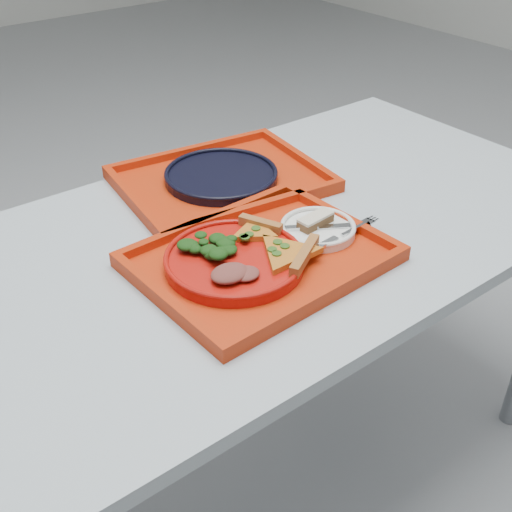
# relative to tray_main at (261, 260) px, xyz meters

# --- Properties ---
(ground) EXTENTS (10.00, 10.00, 0.00)m
(ground) POSITION_rel_tray_main_xyz_m (0.03, 0.10, -0.76)
(ground) COLOR #919499
(ground) RESTS_ON ground
(table) EXTENTS (1.60, 0.80, 0.75)m
(table) POSITION_rel_tray_main_xyz_m (0.03, 0.10, -0.08)
(table) COLOR #A9B6BE
(table) RESTS_ON ground
(tray_main) EXTENTS (0.46, 0.37, 0.01)m
(tray_main) POSITION_rel_tray_main_xyz_m (0.00, 0.00, 0.00)
(tray_main) COLOR #B22709
(tray_main) RESTS_ON table
(tray_far) EXTENTS (0.49, 0.40, 0.01)m
(tray_far) POSITION_rel_tray_main_xyz_m (0.13, 0.31, 0.00)
(tray_far) COLOR #B22709
(tray_far) RESTS_ON table
(dinner_plate) EXTENTS (0.26, 0.26, 0.02)m
(dinner_plate) POSITION_rel_tray_main_xyz_m (-0.05, 0.01, 0.02)
(dinner_plate) COLOR #AE130B
(dinner_plate) RESTS_ON tray_main
(side_plate) EXTENTS (0.15, 0.15, 0.01)m
(side_plate) POSITION_rel_tray_main_xyz_m (0.14, 0.00, 0.01)
(side_plate) COLOR white
(side_plate) RESTS_ON tray_main
(navy_plate) EXTENTS (0.26, 0.26, 0.02)m
(navy_plate) POSITION_rel_tray_main_xyz_m (0.13, 0.31, 0.01)
(navy_plate) COLOR black
(navy_plate) RESTS_ON tray_far
(pizza_slice_a) EXTENTS (0.18, 0.18, 0.02)m
(pizza_slice_a) POSITION_rel_tray_main_xyz_m (0.03, -0.04, 0.03)
(pizza_slice_a) COLOR gold
(pizza_slice_a) RESTS_ON dinner_plate
(pizza_slice_b) EXTENTS (0.13, 0.12, 0.02)m
(pizza_slice_b) POSITION_rel_tray_main_xyz_m (0.02, 0.05, 0.03)
(pizza_slice_b) COLOR gold
(pizza_slice_b) RESTS_ON dinner_plate
(salad_heap) EXTENTS (0.09, 0.08, 0.04)m
(salad_heap) POSITION_rel_tray_main_xyz_m (-0.07, 0.05, 0.05)
(salad_heap) COLOR black
(salad_heap) RESTS_ON dinner_plate
(meat_portion) EXTENTS (0.07, 0.06, 0.02)m
(meat_portion) POSITION_rel_tray_main_xyz_m (-0.10, -0.04, 0.03)
(meat_portion) COLOR brown
(meat_portion) RESTS_ON dinner_plate
(dessert_bar) EXTENTS (0.08, 0.04, 0.02)m
(dessert_bar) POSITION_rel_tray_main_xyz_m (0.15, 0.01, 0.03)
(dessert_bar) COLOR #4D2B19
(dessert_bar) RESTS_ON side_plate
(knife) EXTENTS (0.17, 0.11, 0.01)m
(knife) POSITION_rel_tray_main_xyz_m (0.15, -0.01, 0.02)
(knife) COLOR silver
(knife) RESTS_ON side_plate
(fork) EXTENTS (0.19, 0.04, 0.01)m
(fork) POSITION_rel_tray_main_xyz_m (0.16, -0.05, 0.02)
(fork) COLOR silver
(fork) RESTS_ON side_plate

